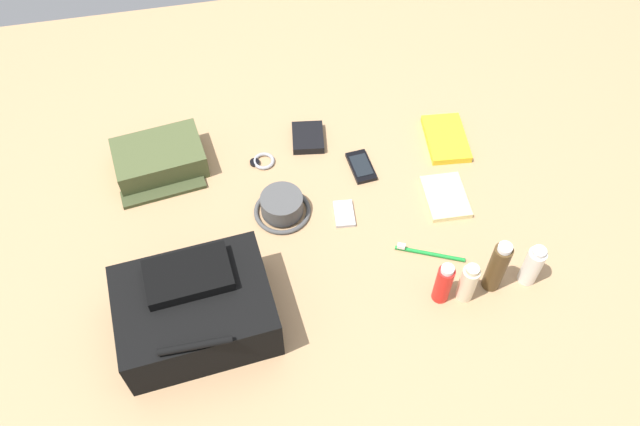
# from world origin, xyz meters

# --- Properties ---
(ground_plane) EXTENTS (2.64, 2.02, 0.02)m
(ground_plane) POSITION_xyz_m (0.00, 0.00, -0.01)
(ground_plane) COLOR tan
(ground_plane) RESTS_ON ground
(backpack) EXTENTS (0.37, 0.30, 0.17)m
(backpack) POSITION_xyz_m (0.34, 0.24, 0.07)
(backpack) COLOR black
(backpack) RESTS_ON ground_plane
(toiletry_pouch) EXTENTS (0.26, 0.23, 0.08)m
(toiletry_pouch) POSITION_xyz_m (0.40, -0.27, 0.04)
(toiletry_pouch) COLOR #47512D
(toiletry_pouch) RESTS_ON ground_plane
(bucket_hat) EXTENTS (0.15, 0.15, 0.06)m
(bucket_hat) POSITION_xyz_m (0.09, -0.05, 0.03)
(bucket_hat) COLOR #494949
(bucket_hat) RESTS_ON ground_plane
(toothpaste_tube) EXTENTS (0.04, 0.04, 0.13)m
(toothpaste_tube) POSITION_xyz_m (-0.47, 0.27, 0.06)
(toothpaste_tube) COLOR white
(toothpaste_tube) RESTS_ON ground_plane
(cologne_bottle) EXTENTS (0.04, 0.04, 0.17)m
(cologne_bottle) POSITION_xyz_m (-0.38, 0.27, 0.08)
(cologne_bottle) COLOR #473319
(cologne_bottle) RESTS_ON ground_plane
(lotion_bottle) EXTENTS (0.04, 0.04, 0.13)m
(lotion_bottle) POSITION_xyz_m (-0.30, 0.29, 0.06)
(lotion_bottle) COLOR beige
(lotion_bottle) RESTS_ON ground_plane
(sunscreen_spray) EXTENTS (0.04, 0.04, 0.14)m
(sunscreen_spray) POSITION_xyz_m (-0.24, 0.28, 0.07)
(sunscreen_spray) COLOR red
(sunscreen_spray) RESTS_ON ground_plane
(paperback_novel) EXTENTS (0.13, 0.19, 0.02)m
(paperback_novel) POSITION_xyz_m (-0.42, -0.21, 0.01)
(paperback_novel) COLOR yellow
(paperback_novel) RESTS_ON ground_plane
(cell_phone) EXTENTS (0.07, 0.12, 0.01)m
(cell_phone) POSITION_xyz_m (-0.15, -0.16, 0.01)
(cell_phone) COLOR black
(cell_phone) RESTS_ON ground_plane
(media_player) EXTENTS (0.06, 0.09, 0.01)m
(media_player) POSITION_xyz_m (-0.07, -0.01, 0.01)
(media_player) COLOR #B7B7BC
(media_player) RESTS_ON ground_plane
(wristwatch) EXTENTS (0.07, 0.06, 0.01)m
(wristwatch) POSITION_xyz_m (0.12, -0.24, 0.01)
(wristwatch) COLOR #99999E
(wristwatch) RESTS_ON ground_plane
(toothbrush) EXTENTS (0.17, 0.08, 0.02)m
(toothbrush) POSITION_xyz_m (-0.25, 0.15, 0.01)
(toothbrush) COLOR #198C33
(toothbrush) RESTS_ON ground_plane
(wallet) EXTENTS (0.10, 0.12, 0.02)m
(wallet) POSITION_xyz_m (-0.02, -0.29, 0.01)
(wallet) COLOR black
(wallet) RESTS_ON ground_plane
(notepad) EXTENTS (0.12, 0.15, 0.02)m
(notepad) POSITION_xyz_m (-0.35, -0.01, 0.01)
(notepad) COLOR beige
(notepad) RESTS_ON ground_plane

